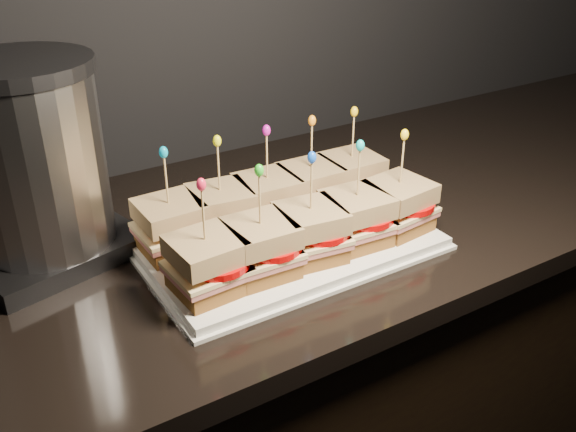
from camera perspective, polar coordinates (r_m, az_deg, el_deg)
cabinet at (r=1.35m, az=2.22°, el=-17.04°), size 2.16×0.59×0.86m
granite_slab at (r=1.08m, az=2.65°, el=-0.05°), size 2.20×0.63×0.03m
platter at (r=0.95m, az=-0.00°, el=-2.44°), size 0.41×0.26×0.02m
platter_rim at (r=0.96m, az=-0.00°, el=-2.75°), size 0.43×0.27×0.01m
sandwich_0_bread_bot at (r=0.93m, az=-10.25°, el=-2.33°), size 0.08×0.08×0.02m
sandwich_0_ham at (r=0.92m, az=-10.33°, el=-1.49°), size 0.09×0.09×0.01m
sandwich_0_cheese at (r=0.92m, az=-10.36°, el=-1.11°), size 0.10×0.09×0.01m
sandwich_0_tomato at (r=0.91m, az=-9.57°, el=-0.67°), size 0.08×0.08×0.01m
sandwich_0_bread_top at (r=0.91m, az=-10.51°, el=0.35°), size 0.09×0.09×0.03m
sandwich_0_pick at (r=0.89m, az=-10.75°, el=2.90°), size 0.00×0.00×0.09m
sandwich_0_frill at (r=0.87m, az=-11.01°, el=5.59°), size 0.01×0.01×0.02m
sandwich_1_bread_bot at (r=0.96m, az=-5.89°, el=-1.10°), size 0.09×0.09×0.02m
sandwich_1_ham at (r=0.95m, az=-5.94°, el=-0.27°), size 0.10×0.10×0.01m
sandwich_1_cheese at (r=0.94m, az=-5.96°, el=0.10°), size 0.10×0.10×0.01m
sandwich_1_tomato at (r=0.94m, az=-5.17°, el=0.54°), size 0.08×0.08×0.01m
sandwich_1_bread_top at (r=0.93m, az=-6.04°, el=1.54°), size 0.10×0.10×0.03m
sandwich_1_pick at (r=0.91m, az=-6.18°, el=4.04°), size 0.00×0.00×0.09m
sandwich_1_frill at (r=0.90m, az=-6.32°, el=6.66°), size 0.01×0.01×0.02m
sandwich_2_bread_bot at (r=0.99m, az=-1.80°, el=0.07°), size 0.09×0.09×0.02m
sandwich_2_ham at (r=0.98m, az=-1.82°, el=0.87°), size 0.10×0.09×0.01m
sandwich_2_cheese at (r=0.98m, az=-1.82°, el=1.24°), size 0.10×0.09×0.01m
sandwich_2_tomato at (r=0.97m, az=-1.04°, el=1.66°), size 0.08×0.08×0.01m
sandwich_2_bread_top at (r=0.96m, az=-1.84°, el=2.64°), size 0.09×0.09×0.03m
sandwich_2_pick at (r=0.95m, az=-1.89°, el=5.07°), size 0.00×0.00×0.09m
sandwich_2_frill at (r=0.93m, az=-1.93°, el=7.63°), size 0.01×0.01×0.02m
sandwich_3_bread_bot at (r=1.02m, az=2.02°, el=1.15°), size 0.09×0.09×0.02m
sandwich_3_ham at (r=1.02m, az=2.03°, el=1.94°), size 0.09×0.09×0.01m
sandwich_3_cheese at (r=1.01m, az=2.04°, el=2.29°), size 0.10×0.09×0.01m
sandwich_3_tomato at (r=1.01m, az=2.80°, el=2.70°), size 0.08×0.08×0.01m
sandwich_3_bread_top at (r=1.00m, az=2.06°, el=3.65°), size 0.09×0.09×0.03m
sandwich_3_pick at (r=0.99m, az=2.11°, el=6.01°), size 0.00×0.00×0.09m
sandwich_3_frill at (r=0.97m, az=2.15°, el=8.48°), size 0.01×0.01×0.02m
sandwich_4_bread_bot at (r=1.07m, az=5.55°, el=2.15°), size 0.09×0.09×0.02m
sandwich_4_ham at (r=1.06m, az=5.59°, el=2.91°), size 0.09×0.09×0.01m
sandwich_4_cheese at (r=1.06m, az=5.61°, el=3.26°), size 0.10×0.09×0.01m
sandwich_4_tomato at (r=1.06m, az=6.35°, el=3.65°), size 0.08×0.08×0.01m
sandwich_4_bread_top at (r=1.04m, az=5.68°, el=4.58°), size 0.09×0.09×0.03m
sandwich_4_pick at (r=1.03m, az=5.79°, el=6.85°), size 0.00×0.00×0.09m
sandwich_4_frill at (r=1.01m, az=5.92°, el=9.22°), size 0.01×0.01×0.02m
sandwich_5_bread_bot at (r=0.84m, az=-7.12°, el=-5.84°), size 0.09×0.09×0.02m
sandwich_5_ham at (r=0.83m, az=-7.19°, el=-4.94°), size 0.10×0.09×0.01m
sandwich_5_cheese at (r=0.82m, az=-7.21°, el=-4.53°), size 0.10×0.10×0.01m
sandwich_5_tomato at (r=0.82m, az=-6.31°, el=-4.05°), size 0.08×0.08×0.01m
sandwich_5_bread_top at (r=0.81m, az=-7.33°, el=-2.95°), size 0.09×0.09×0.03m
sandwich_5_pick at (r=0.79m, az=-7.52°, el=-0.17°), size 0.00×0.00×0.09m
sandwich_5_frill at (r=0.77m, az=-7.73°, el=2.79°), size 0.01×0.01×0.02m
sandwich_6_bread_bot at (r=0.86m, az=-2.39°, el=-4.35°), size 0.09×0.09×0.02m
sandwich_6_ham at (r=0.86m, az=-2.41°, el=-3.46°), size 0.10×0.09×0.01m
sandwich_6_cheese at (r=0.85m, az=-2.42°, el=-3.06°), size 0.10×0.09×0.01m
sandwich_6_tomato at (r=0.85m, az=-1.53°, el=-2.59°), size 0.08×0.08×0.01m
sandwich_6_bread_top at (r=0.84m, az=-2.46°, el=-1.52°), size 0.09×0.09×0.03m
sandwich_6_pick at (r=0.82m, az=-2.52°, el=1.20°), size 0.00×0.00×0.09m
sandwich_6_frill at (r=0.80m, az=-2.59°, el=4.08°), size 0.01×0.01×0.02m
sandwich_7_bread_bot at (r=0.90m, az=1.98°, el=-2.93°), size 0.09×0.09×0.02m
sandwich_7_ham at (r=0.89m, az=2.00°, el=-2.08°), size 0.10×0.10×0.01m
sandwich_7_cheese at (r=0.89m, az=2.00°, el=-1.69°), size 0.10×0.10×0.01m
sandwich_7_tomato at (r=0.89m, az=2.87°, el=-1.22°), size 0.08×0.08×0.01m
sandwich_7_bread_top at (r=0.88m, az=2.03°, el=-0.18°), size 0.10×0.10×0.03m
sandwich_7_pick at (r=0.86m, az=2.08°, el=2.45°), size 0.00×0.00×0.09m
sandwich_7_frill at (r=0.84m, az=2.13°, el=5.23°), size 0.01×0.01×0.02m
sandwich_8_bread_bot at (r=0.94m, az=5.99°, el=-1.62°), size 0.09×0.09×0.02m
sandwich_8_ham at (r=0.93m, az=6.04°, el=-0.79°), size 0.10×0.09×0.01m
sandwich_8_cheese at (r=0.93m, az=6.06°, el=-0.41°), size 0.10×0.10×0.01m
sandwich_8_tomato at (r=0.93m, az=6.90°, el=0.03°), size 0.08×0.08×0.01m
sandwich_8_bread_top at (r=0.92m, az=6.14°, el=1.04°), size 0.09×0.09×0.03m
sandwich_8_pick at (r=0.90m, az=6.29°, el=3.57°), size 0.00×0.00×0.09m
sandwich_8_frill at (r=0.88m, az=6.44°, el=6.24°), size 0.01×0.01×0.02m
sandwich_9_bread_bot at (r=0.98m, az=9.65°, el=-0.42°), size 0.09×0.09×0.02m
sandwich_9_ham at (r=0.98m, az=9.72°, el=0.39°), size 0.10×0.10×0.01m
sandwich_9_cheese at (r=0.97m, az=9.76°, el=0.75°), size 0.10×0.10×0.01m
sandwich_9_tomato at (r=0.97m, az=10.56°, el=1.17°), size 0.08×0.08×0.01m
sandwich_9_bread_top at (r=0.96m, az=9.88°, el=2.15°), size 0.09×0.09×0.03m
sandwich_9_pick at (r=0.94m, az=10.10°, el=4.58°), size 0.00×0.00×0.09m
sandwich_9_frill at (r=0.93m, az=10.33°, el=7.13°), size 0.01×0.01×0.02m
appliance_base at (r=0.99m, az=-20.24°, el=-2.62°), size 0.26×0.24×0.03m
appliance_body at (r=0.94m, az=-21.59°, el=4.51°), size 0.19×0.19×0.24m
appliance_lid at (r=0.90m, az=-23.06°, el=12.15°), size 0.20×0.20×0.02m
appliance at (r=0.94m, az=-21.54°, el=4.25°), size 0.22×0.19×0.29m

